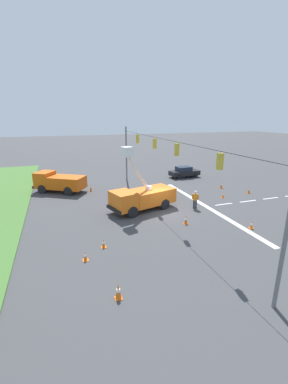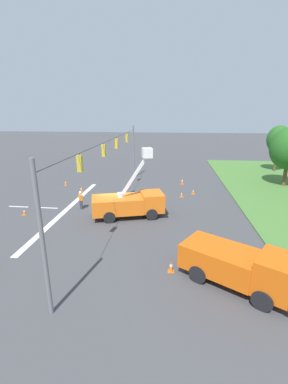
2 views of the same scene
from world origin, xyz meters
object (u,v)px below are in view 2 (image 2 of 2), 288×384
Objects in this scene: tree_far_west at (279,140)px; utility_truck_bucket_lift at (130,202)px; traffic_cone_mid_right at (182,181)px; traffic_cone_centre_line at (193,192)px; traffic_cone_mid_left at (66,183)px; traffic_cone_foreground_right at (114,196)px; traffic_cone_lane_edge_a at (24,212)px; traffic_cone_near_bucket at (182,195)px; traffic_cone_foreground_left at (81,189)px; traffic_cone_far_left at (171,267)px; utility_truck_support_near at (238,265)px; road_worker at (81,199)px.

utility_truck_bucket_lift is (20.52, -19.61, -3.61)m from tree_far_west.
traffic_cone_mid_right is 1.38× the size of traffic_cone_centre_line.
traffic_cone_mid_right reaches higher than traffic_cone_mid_left.
traffic_cone_foreground_right reaches higher than traffic_cone_lane_edge_a.
traffic_cone_near_bucket is at bearing 77.84° from traffic_cone_mid_left.
utility_truck_bucket_lift is at bearing 45.29° from traffic_cone_foreground_left.
utility_truck_bucket_lift is 10.01× the size of traffic_cone_far_left.
traffic_cone_mid_left is 1.08× the size of traffic_cone_lane_edge_a.
utility_truck_support_near is 7.56× the size of traffic_cone_mid_right.
road_worker is at bearing -63.99° from traffic_cone_near_bucket.
traffic_cone_far_left is at bearing 42.92° from road_worker.
traffic_cone_foreground_left is 11.63m from traffic_cone_near_bucket.
tree_far_west is at bearing 111.18° from traffic_cone_mid_left.
traffic_cone_mid_right reaches higher than traffic_cone_foreground_right.
traffic_cone_centre_line is at bearing 83.31° from traffic_cone_mid_left.
traffic_cone_mid_right is (-2.15, 14.70, 0.10)m from traffic_cone_mid_left.
tree_far_west is at bearing 117.42° from traffic_cone_foreground_left.
traffic_cone_lane_edge_a is at bearing -62.94° from traffic_cone_centre_line.
traffic_cone_near_bucket is at bearing 86.30° from traffic_cone_foreground_left.
utility_truck_support_near reaches higher than traffic_cone_centre_line.
traffic_cone_foreground_right is 1.19× the size of traffic_cone_mid_left.
utility_truck_support_near is 15.04m from traffic_cone_near_bucket.
traffic_cone_foreground_left is 1.05× the size of traffic_cone_centre_line.
traffic_cone_foreground_left is 12.97m from traffic_cone_centre_line.
traffic_cone_mid_left is (-9.15, -9.72, -1.01)m from utility_truck_bucket_lift.
traffic_cone_near_bucket is 0.86× the size of traffic_cone_far_left.
traffic_cone_lane_edge_a is (5.03, -7.16, -0.10)m from traffic_cone_foreground_right.
traffic_cone_centre_line is at bearing 171.10° from traffic_cone_far_left.
traffic_cone_near_bucket is (-14.81, -2.45, -0.95)m from utility_truck_support_near.
utility_truck_support_near is 8.12× the size of traffic_cone_foreground_right.
road_worker reaches higher than traffic_cone_lane_edge_a.
traffic_cone_mid_right is 19.32m from traffic_cone_far_left.
traffic_cone_mid_right is at bearing 156.22° from utility_truck_bucket_lift.
traffic_cone_mid_right is at bearing 110.89° from traffic_cone_foreground_left.
traffic_cone_near_bucket is at bearing -170.62° from utility_truck_support_near.
traffic_cone_centre_line is at bearing -176.12° from utility_truck_support_near.
road_worker is 2.86× the size of traffic_cone_foreground_left.
traffic_cone_far_left is at bearing 38.11° from traffic_cone_mid_left.
traffic_cone_near_bucket is (0.75, 11.61, -0.02)m from traffic_cone_foreground_left.
road_worker is at bearing -105.00° from utility_truck_bucket_lift.
traffic_cone_centre_line is (13.22, -13.51, -4.65)m from tree_far_west.
utility_truck_bucket_lift is at bearing -23.78° from traffic_cone_mid_right.
traffic_cone_foreground_right reaches higher than traffic_cone_centre_line.
traffic_cone_centre_line reaches higher than traffic_cone_near_bucket.
road_worker is 4.01m from traffic_cone_foreground_right.
traffic_cone_centre_line is at bearing 92.25° from traffic_cone_foreground_left.
traffic_cone_mid_left reaches higher than traffic_cone_centre_line.
utility_truck_support_near is 10.45× the size of traffic_cone_lane_edge_a.
utility_truck_support_near is 3.68m from traffic_cone_far_left.
tree_far_west is 8.66× the size of traffic_cone_mid_right.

